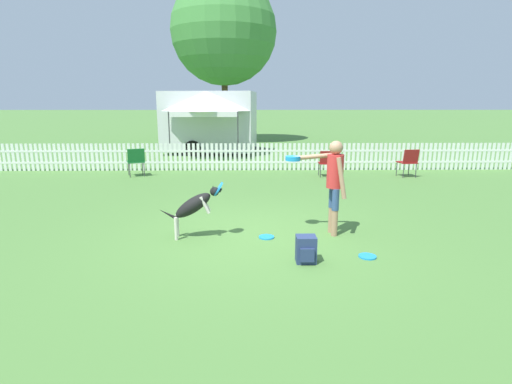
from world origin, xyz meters
The scene contains 13 objects.
ground_plane centered at (0.00, 0.00, 0.00)m, with size 240.00×240.00×0.00m, color #4C7A38.
handler_person centered at (1.27, 0.11, 1.02)m, with size 1.00×0.61×1.63m.
leaping_dog centered at (-1.05, -0.06, 0.57)m, with size 1.10×0.32×0.96m.
frisbee_near_handler centered at (1.62, -0.99, 0.01)m, with size 0.26×0.26×0.02m.
frisbee_near_dog centered at (0.15, -0.09, 0.01)m, with size 0.26×0.26×0.02m.
backpack_on_grass centered at (0.67, -1.16, 0.19)m, with size 0.28×0.28×0.39m.
picket_fence centered at (0.00, 6.86, 0.46)m, with size 18.08×0.04×0.91m.
folding_chair_blue_left centered at (2.24, 5.57, 0.49)m, with size 0.45×0.47×0.82m.
folding_chair_center centered at (4.74, 5.49, 0.52)m, with size 0.55×0.57×0.87m.
folding_chair_green_right centered at (-3.64, 5.76, 0.53)m, with size 0.66×0.67×0.88m.
canopy_tent_main centered at (-1.88, 10.20, 2.21)m, with size 2.67×2.67×2.71m.
equipment_trailer centered at (-1.90, 11.50, 1.43)m, with size 4.90×2.75×2.72m.
tree_left_grove centered at (-1.53, 17.12, 6.12)m, with size 5.90×5.90×9.07m.
Camera 1 is at (-0.13, -6.54, 2.25)m, focal length 28.00 mm.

